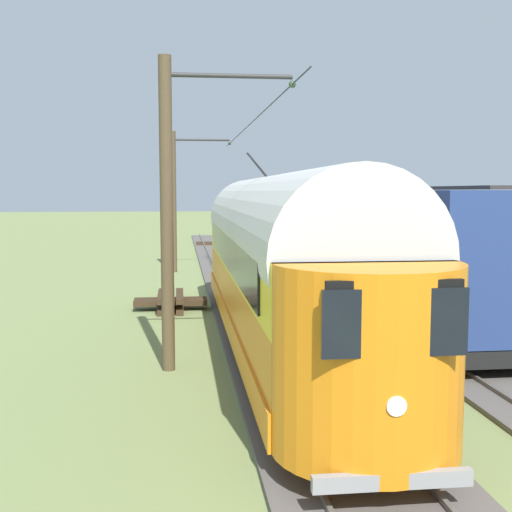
{
  "coord_description": "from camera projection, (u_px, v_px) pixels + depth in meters",
  "views": [
    {
      "loc": [
        6.66,
        16.56,
        3.91
      ],
      "look_at": [
        4.66,
        -0.35,
        2.21
      ],
      "focal_mm": 45.65,
      "sensor_mm": 36.0,
      "label": 1
    }
  ],
  "objects": [
    {
      "name": "switch_stand",
      "position": [
        474.0,
        267.0,
        27.42
      ],
      "size": [
        0.5,
        0.3,
        1.24
      ],
      "color": "black",
      "rests_on": "ground"
    },
    {
      "name": "catenary_pole_mid_near",
      "position": [
        171.0,
        208.0,
        13.94
      ],
      "size": [
        2.94,
        0.28,
        6.75
      ],
      "color": "#4C3D28",
      "rests_on": "ground"
    },
    {
      "name": "ground_plane",
      "position": [
        429.0,
        337.0,
        17.53
      ],
      "size": [
        220.0,
        220.0,
        0.0
      ],
      "primitive_type": "plane",
      "color": "olive"
    },
    {
      "name": "vintage_streetcar",
      "position": [
        279.0,
        258.0,
        16.14
      ],
      "size": [
        2.65,
        17.78,
        5.11
      ],
      "color": "orange",
      "rests_on": "ground"
    },
    {
      "name": "catenary_pole_foreground",
      "position": [
        175.0,
        199.0,
        31.22
      ],
      "size": [
        2.94,
        0.28,
        6.75
      ],
      "color": "#4C3D28",
      "rests_on": "ground"
    },
    {
      "name": "coach_adjacent",
      "position": [
        413.0,
        252.0,
        18.62
      ],
      "size": [
        2.96,
        11.57,
        3.85
      ],
      "color": "navy",
      "rests_on": "ground"
    },
    {
      "name": "overhead_wire_run",
      "position": [
        244.0,
        127.0,
        23.26
      ],
      "size": [
        2.73,
        21.49,
        0.18
      ],
      "color": "black",
      "rests_on": "ground"
    },
    {
      "name": "track_adjacent_siding",
      "position": [
        425.0,
        332.0,
        17.83
      ],
      "size": [
        2.8,
        80.0,
        0.18
      ],
      "color": "#56514C",
      "rests_on": "ground"
    },
    {
      "name": "track_third_siding",
      "position": [
        273.0,
        336.0,
        17.34
      ],
      "size": [
        2.8,
        80.0,
        0.18
      ],
      "color": "#56514C",
      "rests_on": "ground"
    },
    {
      "name": "spare_tie_stack",
      "position": [
        171.0,
        302.0,
        21.51
      ],
      "size": [
        2.4,
        2.4,
        0.54
      ],
      "color": "#382819",
      "rests_on": "ground"
    }
  ]
}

